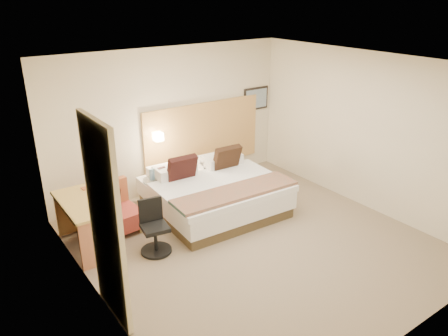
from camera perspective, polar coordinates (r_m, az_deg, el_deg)
floor at (r=6.84m, az=3.98°, el=-9.72°), size 4.80×5.00×0.02m
ceiling at (r=5.87m, az=4.69°, el=13.40°), size 4.80×5.00×0.02m
wall_back at (r=8.21m, az=-6.99°, el=6.13°), size 4.80×0.02×2.70m
wall_front at (r=4.78m, az=24.05°, el=-8.06°), size 4.80×0.02×2.70m
wall_left at (r=5.15m, az=-16.90°, el=-4.77°), size 0.02×5.00×2.70m
wall_right at (r=7.92m, az=17.91°, el=4.60°), size 0.02×5.00×2.70m
headboard_panel at (r=8.63m, az=-2.67°, el=4.31°), size 2.60×0.04×1.30m
art_frame at (r=9.25m, az=4.18°, el=9.04°), size 0.62×0.03×0.47m
art_canvas at (r=9.23m, az=4.26°, el=9.01°), size 0.54×0.01×0.39m
lamp_arm at (r=8.03m, az=-8.80°, el=4.19°), size 0.02×0.12×0.02m
lamp_shade at (r=7.98m, az=-8.60°, el=4.08°), size 0.15×0.15×0.15m
curtain at (r=5.01m, az=-15.22°, el=-7.05°), size 0.06×0.90×2.42m
bottle_a at (r=7.59m, az=-9.48°, el=-0.85°), size 0.06×0.06×0.20m
bottle_b at (r=7.62m, az=-9.14°, el=-0.75°), size 0.06×0.06×0.20m
menu_folder at (r=7.59m, az=-8.13°, el=-0.68°), size 0.13×0.06×0.22m
bed at (r=7.63m, az=-1.38°, el=-3.17°), size 2.18×2.13×1.02m
lounge_chair at (r=7.20m, az=-14.26°, el=-5.74°), size 0.79×0.71×0.78m
side_table at (r=7.73m, az=-8.58°, el=-3.21°), size 0.53×0.53×0.56m
desk at (r=6.74m, az=-17.78°, el=-5.39°), size 0.57×1.23×0.76m
desk_chair at (r=6.53m, az=-9.09°, el=-8.14°), size 0.52×0.52×0.81m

